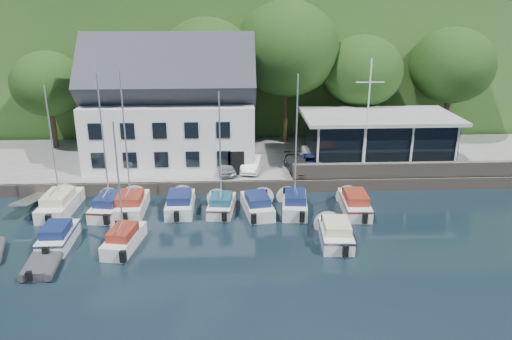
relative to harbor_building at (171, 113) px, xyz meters
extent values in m
plane|color=black|center=(7.00, -16.50, -5.35)|extent=(180.00, 180.00, 0.00)
cube|color=#989892|center=(7.00, 1.00, -4.85)|extent=(60.00, 13.00, 1.00)
cube|color=#685E53|center=(7.00, -5.50, -4.85)|extent=(60.00, 0.30, 1.00)
cube|color=#2B511E|center=(7.00, 45.50, 2.65)|extent=(160.00, 75.00, 16.00)
cube|color=#685E53|center=(19.00, -5.10, -3.75)|extent=(18.00, 0.50, 1.20)
imported|color=#BABBBF|center=(4.57, -3.57, -3.77)|extent=(2.05, 3.63, 1.17)
imported|color=silver|center=(6.90, -2.88, -3.69)|extent=(2.30, 4.21, 1.32)
imported|color=#2D2D32|center=(10.57, -3.32, -3.75)|extent=(2.10, 4.29, 1.20)
imported|color=#314096|center=(11.85, -2.96, -3.72)|extent=(2.07, 3.90, 1.27)
camera|label=1|loc=(5.34, -42.39, 9.37)|focal=35.00mm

